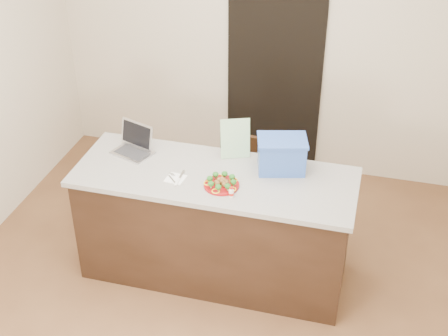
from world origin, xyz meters
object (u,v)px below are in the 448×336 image
(napkin, at_px, (175,178))
(blue_box, at_px, (282,154))
(island, at_px, (215,225))
(yogurt_bottle, at_px, (231,193))
(laptop, at_px, (134,144))
(chair, at_px, (239,177))
(plate, at_px, (222,185))

(napkin, height_order, blue_box, blue_box)
(island, height_order, napkin, napkin)
(island, xyz_separation_m, napkin, (-0.26, -0.12, 0.46))
(island, height_order, yogurt_bottle, yogurt_bottle)
(laptop, relative_size, blue_box, 0.86)
(blue_box, height_order, chair, blue_box)
(plate, distance_m, chair, 0.92)
(plate, xyz_separation_m, laptop, (-0.77, 0.30, 0.05))
(island, distance_m, chair, 0.67)
(blue_box, bearing_deg, island, -171.19)
(island, height_order, laptop, laptop)
(island, xyz_separation_m, blue_box, (0.45, 0.20, 0.59))
(plate, bearing_deg, laptop, 158.75)
(napkin, height_order, yogurt_bottle, yogurt_bottle)
(chair, bearing_deg, laptop, -141.05)
(chair, bearing_deg, island, -87.94)
(plate, bearing_deg, napkin, 179.29)
(blue_box, bearing_deg, plate, -152.99)
(yogurt_bottle, xyz_separation_m, laptop, (-0.87, 0.41, 0.02))
(chair, bearing_deg, blue_box, -43.65)
(napkin, relative_size, yogurt_bottle, 1.68)
(yogurt_bottle, xyz_separation_m, blue_box, (0.26, 0.43, 0.10))
(blue_box, bearing_deg, napkin, -170.45)
(island, distance_m, yogurt_bottle, 0.57)
(island, distance_m, plate, 0.49)
(yogurt_bottle, relative_size, blue_box, 0.19)
(blue_box, bearing_deg, chair, 117.42)
(island, relative_size, laptop, 5.91)
(napkin, distance_m, blue_box, 0.79)
(yogurt_bottle, xyz_separation_m, chair, (-0.16, 0.90, -0.47))
(yogurt_bottle, bearing_deg, plate, 132.44)
(yogurt_bottle, relative_size, chair, 0.09)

